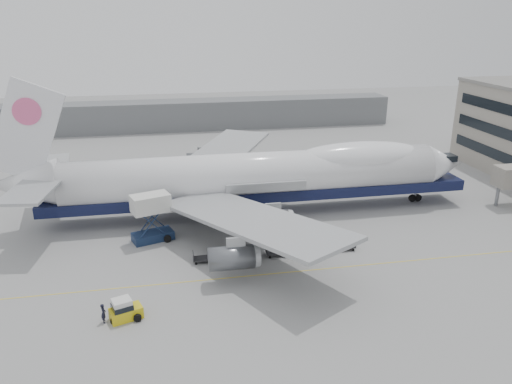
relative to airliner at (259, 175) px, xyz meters
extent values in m
plane|color=gray|center=(-0.64, -12.00, -5.62)|extent=(260.00, 260.00, 0.00)
cube|color=gold|center=(-0.64, -18.00, -5.62)|extent=(60.00, 0.15, 0.01)
cylinder|color=slate|center=(35.36, -4.00, -4.12)|extent=(0.50, 0.50, 3.00)
cube|color=slate|center=(-10.64, 58.00, -2.12)|extent=(110.00, 8.00, 7.00)
cylinder|color=white|center=(-0.64, 0.00, 0.08)|extent=(52.00, 6.40, 6.40)
cube|color=#0E1334|center=(0.36, 0.00, -2.48)|extent=(60.00, 5.76, 1.50)
cone|color=white|center=(28.36, 0.00, 0.08)|extent=(6.00, 6.40, 6.40)
cone|color=white|center=(-31.14, 0.00, 0.68)|extent=(9.00, 6.40, 6.40)
ellipsoid|color=white|center=(14.96, 0.00, 1.84)|extent=(20.67, 5.78, 4.56)
cube|color=white|center=(-29.64, 0.00, 7.58)|extent=(10.52, 0.50, 13.56)
cylinder|color=#E6598F|center=(-29.14, 0.00, 10.08)|extent=(3.40, 0.30, 3.40)
cube|color=#9EA0A3|center=(-3.64, -14.28, -0.52)|extent=(20.35, 26.74, 2.26)
cube|color=#9EA0A3|center=(-3.64, 14.28, -0.52)|extent=(20.35, 26.74, 2.26)
cylinder|color=#595B60|center=(-6.64, 19.00, -2.72)|extent=(4.80, 2.60, 2.60)
cylinder|color=#595B60|center=(-0.64, 10.00, -2.72)|extent=(4.80, 2.60, 2.60)
cylinder|color=#595B60|center=(-0.64, -10.00, -2.72)|extent=(4.80, 2.60, 2.60)
cylinder|color=#595B60|center=(-6.64, -19.00, -2.72)|extent=(4.80, 2.60, 2.60)
cylinder|color=slate|center=(24.36, 0.00, -4.37)|extent=(0.36, 0.36, 2.50)
cylinder|color=black|center=(24.36, 0.00, -5.07)|extent=(1.10, 0.45, 1.10)
cylinder|color=slate|center=(-3.64, -3.00, -4.37)|extent=(0.36, 0.36, 2.50)
cylinder|color=black|center=(-3.64, -3.00, -5.07)|extent=(1.10, 0.45, 1.10)
cylinder|color=slate|center=(-3.64, 3.00, -4.37)|extent=(0.36, 0.36, 2.50)
cylinder|color=black|center=(-3.64, 3.00, -5.07)|extent=(1.10, 0.45, 1.10)
cube|color=#182849|center=(-14.92, -6.65, -5.07)|extent=(5.50, 3.86, 1.10)
cube|color=silver|center=(-14.92, -6.65, -0.62)|extent=(5.18, 3.92, 2.20)
cube|color=#182849|center=(-14.92, -7.75, -2.82)|extent=(3.42, 1.24, 3.94)
cube|color=#182849|center=(-14.92, -5.55, -2.82)|extent=(3.42, 1.24, 3.94)
cube|color=slate|center=(-14.92, -5.05, -0.62)|extent=(2.66, 1.90, 0.15)
cylinder|color=black|center=(-16.72, -7.65, -5.17)|extent=(0.90, 0.35, 0.90)
cylinder|color=black|center=(-16.72, -5.65, -5.17)|extent=(0.90, 0.35, 0.90)
cylinder|color=black|center=(-13.12, -7.65, -5.17)|extent=(0.90, 0.35, 0.90)
cylinder|color=black|center=(-13.12, -5.65, -5.17)|extent=(0.90, 0.35, 0.90)
cube|color=gold|center=(-17.31, -23.81, -5.05)|extent=(3.28, 2.45, 1.15)
cube|color=silver|center=(-17.60, -23.91, -4.01)|extent=(2.06, 1.93, 1.04)
cube|color=black|center=(-17.60, -23.91, -4.22)|extent=(2.19, 2.07, 0.52)
cylinder|color=black|center=(-18.35, -24.49, -5.26)|extent=(0.73, 0.31, 0.73)
cylinder|color=black|center=(-18.35, -23.13, -5.26)|extent=(0.73, 0.31, 0.73)
cylinder|color=black|center=(-16.26, -24.49, -5.26)|extent=(0.73, 0.31, 0.73)
cylinder|color=black|center=(-16.26, -23.13, -5.26)|extent=(0.73, 0.31, 0.73)
imported|color=black|center=(-19.31, -24.01, -4.66)|extent=(0.57, 0.77, 1.93)
cone|color=#F1460C|center=(-16.47, -23.20, -5.37)|extent=(0.33, 0.33, 0.51)
cube|color=#F1460C|center=(-16.47, -23.20, -5.61)|extent=(0.35, 0.35, 0.03)
cube|color=#2D2D30|center=(-9.22, -13.78, -5.17)|extent=(2.30, 1.35, 0.18)
cube|color=#2D2D30|center=(-10.32, -13.78, -4.77)|extent=(0.08, 1.35, 0.90)
cube|color=#2D2D30|center=(-8.12, -13.78, -4.77)|extent=(0.08, 1.35, 0.90)
cylinder|color=black|center=(-10.07, -14.33, -5.47)|extent=(0.30, 0.12, 0.30)
cylinder|color=black|center=(-10.07, -13.23, -5.47)|extent=(0.30, 0.12, 0.30)
cylinder|color=black|center=(-8.37, -14.33, -5.47)|extent=(0.30, 0.12, 0.30)
cylinder|color=black|center=(-8.37, -13.23, -5.47)|extent=(0.30, 0.12, 0.30)
cube|color=#2D2D30|center=(-4.91, -13.78, -5.17)|extent=(2.30, 1.35, 0.18)
cube|color=#2D2D30|center=(-6.01, -13.78, -4.77)|extent=(0.08, 1.35, 0.90)
cube|color=#2D2D30|center=(-3.81, -13.78, -4.77)|extent=(0.08, 1.35, 0.90)
cylinder|color=black|center=(-5.76, -14.33, -5.47)|extent=(0.30, 0.12, 0.30)
cylinder|color=black|center=(-5.76, -13.23, -5.47)|extent=(0.30, 0.12, 0.30)
cylinder|color=black|center=(-4.06, -14.33, -5.47)|extent=(0.30, 0.12, 0.30)
cylinder|color=black|center=(-4.06, -13.23, -5.47)|extent=(0.30, 0.12, 0.30)
cube|color=#2D2D30|center=(-0.60, -13.78, -5.17)|extent=(2.30, 1.35, 0.18)
cube|color=#2D2D30|center=(-1.70, -13.78, -4.77)|extent=(0.08, 1.35, 0.90)
cube|color=#2D2D30|center=(0.50, -13.78, -4.77)|extent=(0.08, 1.35, 0.90)
cylinder|color=black|center=(-1.45, -14.33, -5.47)|extent=(0.30, 0.12, 0.30)
cylinder|color=black|center=(-1.45, -13.23, -5.47)|extent=(0.30, 0.12, 0.30)
cylinder|color=black|center=(0.25, -14.33, -5.47)|extent=(0.30, 0.12, 0.30)
cylinder|color=black|center=(0.25, -13.23, -5.47)|extent=(0.30, 0.12, 0.30)
cube|color=#2D2D30|center=(3.71, -13.78, -5.17)|extent=(2.30, 1.35, 0.18)
cube|color=#2D2D30|center=(2.61, -13.78, -4.77)|extent=(0.08, 1.35, 0.90)
cube|color=#2D2D30|center=(4.81, -13.78, -4.77)|extent=(0.08, 1.35, 0.90)
cylinder|color=black|center=(2.86, -14.33, -5.47)|extent=(0.30, 0.12, 0.30)
cylinder|color=black|center=(2.86, -13.23, -5.47)|extent=(0.30, 0.12, 0.30)
cylinder|color=black|center=(4.56, -14.33, -5.47)|extent=(0.30, 0.12, 0.30)
cylinder|color=black|center=(4.56, -13.23, -5.47)|extent=(0.30, 0.12, 0.30)
cube|color=#2D2D30|center=(8.01, -13.78, -5.17)|extent=(2.30, 1.35, 0.18)
cube|color=#2D2D30|center=(6.91, -13.78, -4.77)|extent=(0.08, 1.35, 0.90)
cube|color=#2D2D30|center=(9.11, -13.78, -4.77)|extent=(0.08, 1.35, 0.90)
cylinder|color=black|center=(7.16, -14.33, -5.47)|extent=(0.30, 0.12, 0.30)
cylinder|color=black|center=(7.16, -13.23, -5.47)|extent=(0.30, 0.12, 0.30)
cylinder|color=black|center=(8.86, -14.33, -5.47)|extent=(0.30, 0.12, 0.30)
cylinder|color=black|center=(8.86, -13.23, -5.47)|extent=(0.30, 0.12, 0.30)
camera|label=1|loc=(-12.87, -65.51, 21.37)|focal=35.00mm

